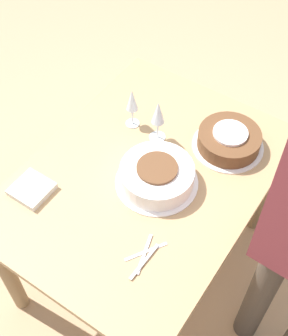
{
  "coord_description": "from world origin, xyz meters",
  "views": [
    {
      "loc": [
        -0.97,
        -0.66,
        2.28
      ],
      "look_at": [
        0.0,
        0.0,
        0.8
      ],
      "focal_mm": 50.0,
      "sensor_mm": 36.0,
      "label": 1
    }
  ],
  "objects_px": {
    "cake_center_white": "(156,176)",
    "wine_glass_far": "(158,114)",
    "wine_glass_near": "(132,102)",
    "cake_front_chocolate": "(229,140)"
  },
  "relations": [
    {
      "from": "cake_front_chocolate",
      "to": "wine_glass_far",
      "type": "xyz_separation_m",
      "value": [
        -0.13,
        0.28,
        0.1
      ]
    },
    {
      "from": "cake_front_chocolate",
      "to": "wine_glass_near",
      "type": "xyz_separation_m",
      "value": [
        -0.12,
        0.42,
        0.1
      ]
    },
    {
      "from": "cake_center_white",
      "to": "cake_front_chocolate",
      "type": "relative_size",
      "value": 1.1
    },
    {
      "from": "cake_center_white",
      "to": "wine_glass_far",
      "type": "distance_m",
      "value": 0.27
    },
    {
      "from": "cake_center_white",
      "to": "wine_glass_near",
      "type": "bearing_deg",
      "value": 50.93
    },
    {
      "from": "cake_center_white",
      "to": "wine_glass_far",
      "type": "bearing_deg",
      "value": 31.95
    },
    {
      "from": "cake_front_chocolate",
      "to": "wine_glass_far",
      "type": "bearing_deg",
      "value": 114.48
    },
    {
      "from": "wine_glass_far",
      "to": "wine_glass_near",
      "type": "bearing_deg",
      "value": 87.08
    },
    {
      "from": "wine_glass_near",
      "to": "wine_glass_far",
      "type": "relative_size",
      "value": 0.95
    },
    {
      "from": "cake_center_white",
      "to": "cake_front_chocolate",
      "type": "bearing_deg",
      "value": -23.59
    }
  ]
}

